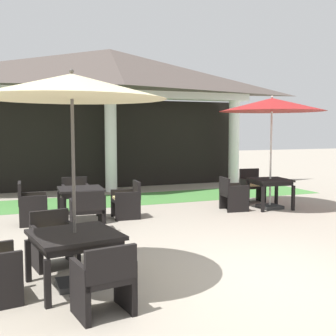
% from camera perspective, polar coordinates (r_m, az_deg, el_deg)
% --- Properties ---
extents(ground_plane, '(60.00, 60.00, 0.00)m').
position_cam_1_polar(ground_plane, '(6.10, 13.23, -14.22)').
color(ground_plane, '#9E9384').
extents(background_pavilion, '(10.30, 2.48, 4.54)m').
position_cam_1_polar(background_pavilion, '(13.98, -7.89, 11.34)').
color(background_pavilion, white).
rests_on(background_pavilion, ground).
extents(lawn_strip, '(12.10, 2.11, 0.01)m').
position_cam_1_polar(lawn_strip, '(12.28, -5.63, -4.22)').
color(lawn_strip, '#47843D').
rests_on(lawn_strip, ground).
extents(patio_table_near_foreground, '(0.99, 0.99, 0.76)m').
position_cam_1_polar(patio_table_near_foreground, '(11.11, 13.56, -1.98)').
color(patio_table_near_foreground, black).
rests_on(patio_table_near_foreground, ground).
extents(patio_umbrella_near_foreground, '(2.64, 2.64, 2.85)m').
position_cam_1_polar(patio_umbrella_near_foreground, '(11.04, 13.78, 8.11)').
color(patio_umbrella_near_foreground, '#2D2D2D').
rests_on(patio_umbrella_near_foreground, ground).
extents(patio_chair_near_foreground_north, '(0.65, 0.55, 0.91)m').
position_cam_1_polar(patio_chair_near_foreground_north, '(12.05, 11.20, -2.46)').
color(patio_chair_near_foreground_north, black).
rests_on(patio_chair_near_foreground_north, ground).
extents(patio_chair_near_foreground_west, '(0.63, 0.65, 0.83)m').
position_cam_1_polar(patio_chair_near_foreground_west, '(10.70, 8.68, -3.55)').
color(patio_chair_near_foreground_west, black).
rests_on(patio_chair_near_foreground_west, ground).
extents(patio_table_mid_left, '(0.99, 0.99, 0.73)m').
position_cam_1_polar(patio_table_mid_left, '(9.50, -11.65, -3.23)').
color(patio_table_mid_left, black).
rests_on(patio_table_mid_left, ground).
extents(patio_chair_mid_left_east, '(0.61, 0.59, 0.84)m').
position_cam_1_polar(patio_chair_mid_left_east, '(9.71, -5.52, -4.41)').
color(patio_chair_mid_left_east, black).
rests_on(patio_chair_mid_left_east, ground).
extents(patio_chair_mid_left_west, '(0.61, 0.65, 0.91)m').
position_cam_1_polar(patio_chair_mid_left_west, '(9.47, -17.92, -4.78)').
color(patio_chair_mid_left_west, black).
rests_on(patio_chair_mid_left_west, ground).
extents(patio_chair_mid_left_south, '(0.67, 0.55, 0.83)m').
position_cam_1_polar(patio_chair_mid_left_south, '(8.53, -10.79, -5.73)').
color(patio_chair_mid_left_south, black).
rests_on(patio_chair_mid_left_south, ground).
extents(patio_chair_mid_left_north, '(0.66, 0.57, 0.84)m').
position_cam_1_polar(patio_chair_mid_left_north, '(10.55, -12.29, -3.62)').
color(patio_chair_mid_left_north, black).
rests_on(patio_chair_mid_left_north, ground).
extents(patio_table_far_back, '(1.19, 1.19, 0.70)m').
position_cam_1_polar(patio_table_far_back, '(5.61, -12.40, -9.42)').
color(patio_table_far_back, black).
rests_on(patio_table_far_back, ground).
extents(patio_umbrella_far_back, '(2.36, 2.36, 2.76)m').
position_cam_1_polar(patio_umbrella_far_back, '(5.46, -12.80, 10.38)').
color(patio_umbrella_far_back, '#2D2D2D').
rests_on(patio_umbrella_far_back, ground).
extents(patio_chair_far_back_north, '(0.68, 0.66, 0.80)m').
position_cam_1_polar(patio_chair_far_back_north, '(6.58, -15.07, -9.36)').
color(patio_chair_far_back_north, black).
rests_on(patio_chair_far_back_north, ground).
extents(patio_chair_far_back_south, '(0.66, 0.60, 0.80)m').
position_cam_1_polar(patio_chair_far_back_south, '(4.80, -8.56, -14.66)').
color(patio_chair_far_back_south, black).
rests_on(patio_chair_far_back_south, ground).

